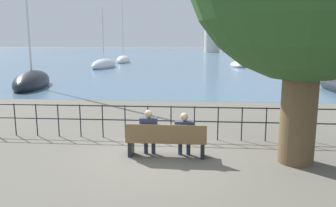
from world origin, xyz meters
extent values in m
plane|color=#605B51|center=(0.00, 0.00, 0.00)|extent=(1000.00, 1000.00, 0.00)
cube|color=slate|center=(0.00, 158.61, 0.00)|extent=(600.00, 300.00, 0.01)
cylinder|color=brown|center=(3.26, -0.18, 1.44)|extent=(0.85, 0.85, 2.88)
cube|color=brown|center=(0.00, 0.00, 0.42)|extent=(2.09, 0.45, 0.05)
cube|color=brown|center=(0.00, -0.21, 0.68)|extent=(2.09, 0.04, 0.45)
cube|color=black|center=(-0.95, 0.00, 0.20)|extent=(0.10, 0.41, 0.40)
cube|color=black|center=(0.95, 0.00, 0.20)|extent=(0.10, 0.41, 0.40)
cylinder|color=#2D3347|center=(-0.57, 0.16, 0.23)|extent=(0.11, 0.11, 0.45)
cylinder|color=#2D3347|center=(-0.37, 0.16, 0.23)|extent=(0.11, 0.11, 0.45)
cube|color=#2D3347|center=(-0.47, 0.07, 0.50)|extent=(0.38, 0.26, 0.14)
cube|color=#2D3347|center=(-0.47, -0.02, 0.74)|extent=(0.45, 0.24, 0.58)
sphere|color=tan|center=(-0.47, -0.02, 1.14)|extent=(0.19, 0.19, 0.19)
cylinder|color=#2D3347|center=(0.36, 0.16, 0.23)|extent=(0.11, 0.11, 0.45)
cylinder|color=#2D3347|center=(0.58, 0.16, 0.23)|extent=(0.11, 0.11, 0.45)
cube|color=#2D3347|center=(0.47, 0.07, 0.50)|extent=(0.41, 0.26, 0.14)
cube|color=#2D3347|center=(0.47, -0.02, 0.71)|extent=(0.49, 0.24, 0.51)
sphere|color=tan|center=(0.47, -0.02, 1.08)|extent=(0.21, 0.21, 0.21)
cylinder|color=black|center=(-5.06, 1.61, 0.53)|extent=(0.04, 0.04, 1.05)
cylinder|color=black|center=(-4.34, 1.61, 0.53)|extent=(0.04, 0.04, 1.05)
cylinder|color=black|center=(-3.61, 1.61, 0.53)|extent=(0.04, 0.04, 1.05)
cylinder|color=black|center=(-2.89, 1.61, 0.53)|extent=(0.04, 0.04, 1.05)
cylinder|color=black|center=(-2.17, 1.61, 0.53)|extent=(0.04, 0.04, 1.05)
cylinder|color=black|center=(-1.45, 1.61, 0.53)|extent=(0.04, 0.04, 1.05)
cylinder|color=black|center=(-0.72, 1.61, 0.53)|extent=(0.04, 0.04, 1.05)
cylinder|color=black|center=(0.00, 1.61, 0.53)|extent=(0.04, 0.04, 1.05)
cylinder|color=black|center=(0.72, 1.61, 0.53)|extent=(0.04, 0.04, 1.05)
cylinder|color=black|center=(1.45, 1.61, 0.53)|extent=(0.04, 0.04, 1.05)
cylinder|color=black|center=(2.17, 1.61, 0.53)|extent=(0.04, 0.04, 1.05)
cylinder|color=black|center=(2.89, 1.61, 0.53)|extent=(0.04, 0.04, 1.05)
cylinder|color=black|center=(3.61, 1.61, 0.53)|extent=(0.04, 0.04, 1.05)
cylinder|color=black|center=(4.34, 1.61, 0.53)|extent=(0.04, 0.04, 1.05)
cylinder|color=black|center=(0.00, 1.61, 1.02)|extent=(13.01, 0.04, 0.04)
cylinder|color=black|center=(0.00, 1.61, 0.58)|extent=(13.01, 0.04, 0.04)
ellipsoid|color=black|center=(11.08, 27.95, 0.21)|extent=(2.35, 8.78, 1.07)
cylinder|color=silver|center=(11.08, 27.95, 4.08)|extent=(0.14, 0.14, 7.09)
ellipsoid|color=silver|center=(-10.99, 33.09, 0.34)|extent=(2.43, 7.31, 1.69)
cylinder|color=silver|center=(-10.99, 33.09, 4.17)|extent=(0.14, 0.14, 6.65)
ellipsoid|color=white|center=(-11.21, 45.38, 0.34)|extent=(2.36, 5.44, 1.71)
cylinder|color=silver|center=(-11.21, 45.38, 6.83)|extent=(0.14, 0.14, 11.95)
ellipsoid|color=black|center=(-10.66, 13.66, 0.33)|extent=(3.70, 7.17, 1.65)
ellipsoid|color=silver|center=(6.56, 37.08, 0.22)|extent=(2.28, 5.19, 1.08)
cylinder|color=silver|center=(6.56, 37.08, 6.48)|extent=(0.14, 0.14, 11.87)
cylinder|color=beige|center=(6.92, 121.71, 11.11)|extent=(5.87, 5.87, 22.22)
camera|label=1|loc=(0.74, -8.25, 2.89)|focal=35.00mm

